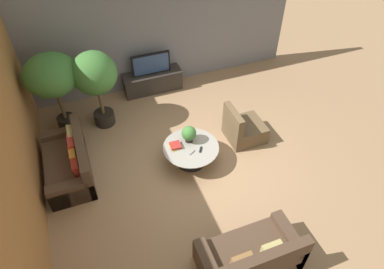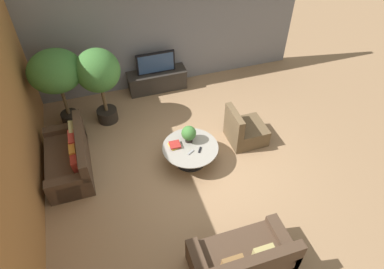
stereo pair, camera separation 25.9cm
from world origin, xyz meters
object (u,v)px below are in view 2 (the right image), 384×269
Objects in this scene: television at (156,63)px; potted_palm_tall at (56,73)px; media_console at (157,80)px; couch_near_entry at (242,259)px; potted_plant_tabletop at (189,134)px; armchair_wicker at (244,131)px; coffee_table at (190,151)px; potted_palm_corner at (99,74)px; couch_by_wall at (70,158)px.

television is 2.49m from potted_palm_tall.
media_console is 0.95× the size of couch_near_entry.
couch_near_entry is 2.71m from potted_plant_tabletop.
media_console is 0.81× the size of potted_palm_tall.
couch_near_entry is 3.04m from armchair_wicker.
potted_plant_tabletop is at bearing -38.82° from potted_palm_tall.
coffee_table is 0.61× the size of potted_palm_tall.
couch_by_wall is at bearing -124.68° from potted_palm_corner.
couch_by_wall is at bearing 85.11° from armchair_wicker.
potted_plant_tabletop reaches higher than media_console.
potted_palm_corner is at bearing -148.83° from media_console.
television is 3.28m from couch_by_wall.
couch_by_wall is 3.94m from couch_near_entry.
media_console is at bearing 90.53° from coffee_table.
potted_plant_tabletop is at bearing 93.10° from armchair_wicker.
couch_near_entry reaches higher than potted_plant_tabletop.
couch_by_wall is at bearing 170.79° from potted_plant_tabletop.
media_console is at bearing 90.00° from television.
couch_by_wall is (-2.37, -2.21, 0.02)m from media_console.
couch_by_wall is at bearing -51.39° from couch_near_entry.
potted_palm_corner reaches higher than potted_plant_tabletop.
television is 2.66× the size of potted_plant_tabletop.
coffee_table is at bearing -52.23° from potted_palm_corner.
media_console is at bearing 28.55° from armchair_wicker.
potted_plant_tabletop reaches higher than coffee_table.
coffee_table is at bearing -97.96° from potted_plant_tabletop.
coffee_table is 2.47m from couch_by_wall.
couch_near_entry is at bearing -62.42° from potted_palm_tall.
television is 2.61m from potted_plant_tabletop.
media_console is 5.29m from couch_near_entry.
coffee_table is at bearing -88.62° from couch_near_entry.
media_console is 2.88m from armchair_wicker.
coffee_table is (0.03, -2.78, 0.03)m from media_console.
media_console is at bearing -89.07° from couch_near_entry.
potted_palm_corner is (-2.83, 1.65, 1.04)m from armchair_wicker.
armchair_wicker reaches higher than couch_near_entry.
coffee_table is at bearing -89.47° from television.
coffee_table is 0.38m from potted_plant_tabletop.
couch_by_wall is 0.91× the size of potted_palm_tall.
armchair_wicker is at bearing -61.45° from media_console.
potted_plant_tabletop is (0.05, -2.60, 0.36)m from media_console.
potted_palm_tall is at bearing 138.29° from coffee_table.
potted_palm_tall reaches higher than television.
couch_by_wall reaches higher than coffee_table.
potted_palm_tall is (0.06, 1.51, 1.11)m from couch_by_wall.
potted_palm_corner is (-1.48, 1.91, 1.00)m from coffee_table.
television is at bearing 91.13° from potted_plant_tabletop.
couch_near_entry is 1.88× the size of armchair_wicker.
couch_by_wall is at bearing 166.52° from coffee_table.
armchair_wicker is at bearing -115.08° from couch_near_entry.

